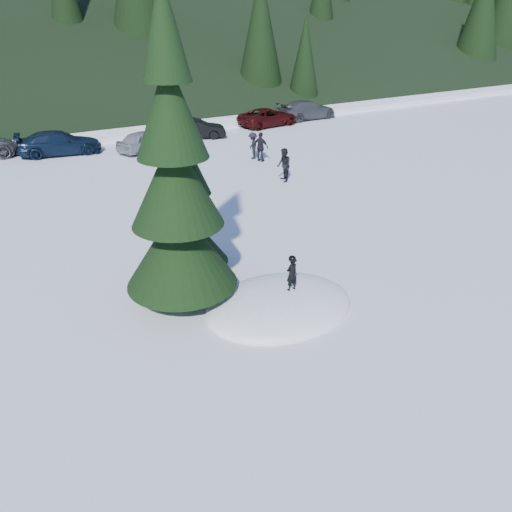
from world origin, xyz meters
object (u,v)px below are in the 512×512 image
spruce_tall (176,193)px  adult_0 (284,165)px  spruce_short (191,212)px  car_7 (307,110)px  adult_2 (253,146)px  car_6 (268,117)px  car_4 (145,141)px  car_3 (59,143)px  adult_1 (261,147)px  car_5 (196,129)px  child_skier (292,274)px

spruce_tall → adult_0: bearing=41.9°
spruce_short → car_7: spruce_short is taller
adult_0 → adult_2: bearing=-171.9°
car_6 → adult_0: bearing=145.2°
car_7 → car_4: bearing=100.4°
spruce_short → adult_0: spruce_short is taller
adult_0 → car_3: bearing=-124.1°
adult_1 → car_6: size_ratio=0.36×
car_4 → car_5: (4.04, 1.43, 0.00)m
car_3 → car_6: bearing=-79.0°
adult_1 → adult_2: 0.70m
car_6 → spruce_tall: bearing=136.0°
car_4 → child_skier: bearing=148.6°
adult_0 → car_7: adult_0 is taller
car_3 → car_5: 8.65m
adult_2 → adult_1: bearing=27.1°
adult_0 → car_6: (6.35, 11.58, -0.19)m
car_3 → spruce_short: bearing=-169.0°
child_skier → car_6: (12.60, 21.32, -0.35)m
child_skier → adult_0: adult_0 is taller
spruce_tall → car_4: spruce_tall is taller
adult_0 → car_5: bearing=-162.5°
car_6 → child_skier: bearing=143.4°
adult_0 → adult_2: size_ratio=1.10×
spruce_tall → car_6: bearing=52.1°
adult_1 → car_5: bearing=-21.0°
child_skier → adult_1: size_ratio=0.62×
spruce_tall → car_5: 20.82m
spruce_tall → adult_2: (9.62, 12.28, -2.57)m
car_5 → car_6: 6.23m
spruce_short → child_skier: 3.77m
spruce_tall → spruce_short: size_ratio=1.60×
adult_2 → car_5: (-0.62, 6.30, -0.12)m
child_skier → adult_0: size_ratio=0.61×
spruce_tall → adult_1: bearing=50.0°
adult_1 → car_3: adult_1 is taller
spruce_tall → adult_1: 15.34m
car_4 → spruce_tall: bearing=139.6°
adult_0 → car_7: 15.90m
spruce_short → car_6: spruce_short is taller
adult_0 → car_5: size_ratio=0.43×
adult_1 → car_7: size_ratio=0.34×
spruce_tall → adult_0: size_ratio=5.21×
car_5 → car_6: size_ratio=0.84×
spruce_tall → adult_2: spruce_tall is taller
car_3 → car_5: bearing=-83.5°
adult_0 → adult_2: adult_0 is taller
adult_0 → car_3: size_ratio=0.35×
adult_2 → car_4: size_ratio=0.41×
spruce_tall → child_skier: (2.57, -1.84, -2.33)m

